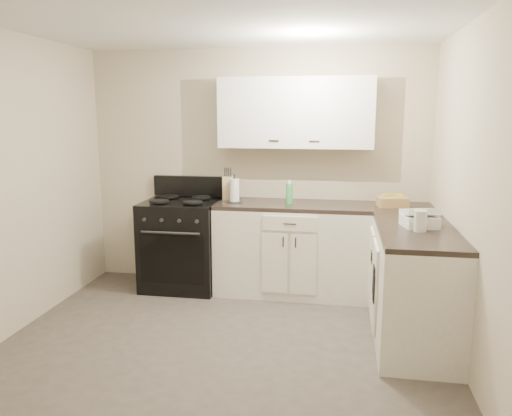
% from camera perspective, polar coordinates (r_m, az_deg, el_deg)
% --- Properties ---
extents(floor, '(3.60, 3.60, 0.00)m').
position_cam_1_polar(floor, '(4.00, -4.40, -16.57)').
color(floor, '#473F38').
rests_on(floor, ground).
extents(ceiling, '(3.60, 3.60, 0.00)m').
position_cam_1_polar(ceiling, '(3.62, -5.01, 21.30)').
color(ceiling, white).
rests_on(ceiling, wall_back).
extents(wall_back, '(3.60, 0.00, 3.60)m').
position_cam_1_polar(wall_back, '(5.35, 0.06, 4.49)').
color(wall_back, beige).
rests_on(wall_back, ground).
extents(wall_right, '(0.00, 3.60, 3.60)m').
position_cam_1_polar(wall_right, '(3.61, 24.18, 0.47)').
color(wall_right, beige).
rests_on(wall_right, ground).
extents(wall_front, '(3.60, 0.00, 3.60)m').
position_cam_1_polar(wall_front, '(1.96, -17.82, -7.26)').
color(wall_front, beige).
rests_on(wall_front, ground).
extents(base_cabinets_back, '(1.55, 0.60, 0.90)m').
position_cam_1_polar(base_cabinets_back, '(5.16, 4.18, -4.84)').
color(base_cabinets_back, silver).
rests_on(base_cabinets_back, floor).
extents(base_cabinets_right, '(0.60, 1.90, 0.90)m').
position_cam_1_polar(base_cabinets_right, '(4.56, 17.06, -7.43)').
color(base_cabinets_right, silver).
rests_on(base_cabinets_right, floor).
extents(countertop_back, '(1.55, 0.60, 0.04)m').
position_cam_1_polar(countertop_back, '(5.05, 4.25, 0.30)').
color(countertop_back, black).
rests_on(countertop_back, base_cabinets_back).
extents(countertop_right, '(0.60, 1.90, 0.04)m').
position_cam_1_polar(countertop_right, '(4.44, 17.40, -1.65)').
color(countertop_right, black).
rests_on(countertop_right, base_cabinets_right).
extents(upper_cabinets, '(1.55, 0.30, 0.70)m').
position_cam_1_polar(upper_cabinets, '(5.12, 4.56, 10.79)').
color(upper_cabinets, white).
rests_on(upper_cabinets, wall_back).
extents(stove, '(0.78, 0.67, 0.94)m').
position_cam_1_polar(stove, '(5.36, -8.46, -4.21)').
color(stove, black).
rests_on(stove, floor).
extents(knife_block, '(0.13, 0.12, 0.25)m').
position_cam_1_polar(knife_block, '(5.24, -3.22, 2.28)').
color(knife_block, '#D8C085').
rests_on(knife_block, countertop_back).
extents(paper_towel, '(0.10, 0.10, 0.24)m').
position_cam_1_polar(paper_towel, '(5.10, -2.48, 2.01)').
color(paper_towel, white).
rests_on(paper_towel, countertop_back).
extents(soap_bottle, '(0.08, 0.08, 0.21)m').
position_cam_1_polar(soap_bottle, '(5.02, 3.83, 1.66)').
color(soap_bottle, '#44B156').
rests_on(soap_bottle, countertop_back).
extents(wicker_basket, '(0.31, 0.24, 0.09)m').
position_cam_1_polar(wicker_basket, '(5.04, 15.33, 0.69)').
color(wicker_basket, tan).
rests_on(wicker_basket, countertop_right).
extents(countertop_grill, '(0.30, 0.29, 0.09)m').
position_cam_1_polar(countertop_grill, '(4.20, 18.17, -1.43)').
color(countertop_grill, white).
rests_on(countertop_grill, countertop_right).
extents(glass_jar, '(0.13, 0.13, 0.16)m').
position_cam_1_polar(glass_jar, '(4.04, 18.27, -1.43)').
color(glass_jar, silver).
rests_on(glass_jar, countertop_right).
extents(oven_mitt_near, '(0.02, 0.13, 0.23)m').
position_cam_1_polar(oven_mitt_near, '(4.08, 13.37, -8.82)').
color(oven_mitt_near, black).
rests_on(oven_mitt_near, base_cabinets_right).
extents(oven_mitt_far, '(0.02, 0.14, 0.24)m').
position_cam_1_polar(oven_mitt_far, '(4.10, 13.36, -8.14)').
color(oven_mitt_far, black).
rests_on(oven_mitt_far, base_cabinets_right).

